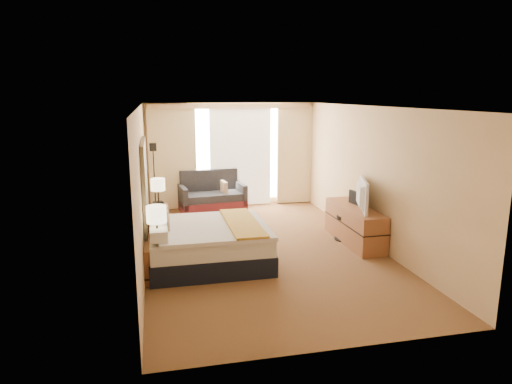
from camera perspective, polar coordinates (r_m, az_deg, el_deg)
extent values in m
cube|color=#522217|center=(8.53, 0.77, -7.11)|extent=(4.20, 7.00, 0.02)
cube|color=silver|center=(8.05, 0.83, 10.64)|extent=(4.20, 7.00, 0.02)
cube|color=#E2B88A|center=(11.58, -3.23, 4.64)|extent=(4.20, 0.02, 2.60)
cube|color=#E2B88A|center=(4.95, 10.27, -5.86)|extent=(4.20, 0.02, 2.60)
cube|color=#E2B88A|center=(7.98, -14.04, 0.85)|extent=(0.02, 7.00, 2.60)
cube|color=#E2B88A|center=(8.91, 14.07, 2.01)|extent=(0.02, 7.00, 2.60)
cube|color=black|center=(8.18, -13.73, 1.00)|extent=(0.06, 1.85, 1.50)
cube|color=#915B34|center=(7.24, -11.95, -8.65)|extent=(0.45, 0.52, 0.55)
cube|color=#915B34|center=(9.62, -12.19, -3.42)|extent=(0.45, 0.52, 0.55)
cube|color=#915B34|center=(9.00, 12.21, -4.01)|extent=(0.50, 1.80, 0.70)
cube|color=white|center=(11.59, -1.98, 4.76)|extent=(2.30, 0.02, 2.30)
cube|color=beige|center=(11.32, -10.40, 4.13)|extent=(1.15, 0.09, 2.50)
cube|color=beige|center=(11.85, 4.79, 4.64)|extent=(0.90, 0.09, 2.50)
cube|color=white|center=(11.56, -1.94, 4.49)|extent=(1.55, 0.04, 2.50)
cube|color=#E2B88A|center=(11.33, -3.17, 10.66)|extent=(4.00, 0.16, 0.12)
cube|color=black|center=(7.83, -5.92, -7.69)|extent=(1.96, 1.77, 0.33)
cube|color=silver|center=(7.73, -5.97, -5.58)|extent=(1.91, 1.73, 0.28)
cube|color=silver|center=(7.69, -5.44, -4.39)|extent=(1.79, 1.79, 0.07)
cube|color=gold|center=(7.76, -1.75, -3.84)|extent=(0.51, 1.79, 0.04)
cube|color=silver|center=(7.20, -12.06, -4.81)|extent=(0.26, 0.73, 0.17)
cube|color=silver|center=(8.02, -12.15, -3.05)|extent=(0.26, 0.73, 0.17)
cube|color=beige|center=(7.60, -11.14, -3.57)|extent=(0.09, 0.39, 0.34)
cube|color=maroon|center=(11.23, -5.44, -1.66)|extent=(1.64, 1.00, 0.28)
cube|color=#2B2C30|center=(11.13, -5.40, -0.59)|extent=(1.51, 0.83, 0.18)
cube|color=#2B2C30|center=(11.44, -5.89, 1.28)|extent=(1.45, 0.32, 0.61)
cube|color=#2B2C30|center=(11.03, -9.11, -0.63)|extent=(0.20, 0.84, 0.50)
cube|color=#2B2C30|center=(11.36, -1.93, -0.11)|extent=(0.20, 0.84, 0.50)
cube|color=beige|center=(11.16, -4.03, 0.46)|extent=(0.13, 0.40, 0.36)
cube|color=black|center=(11.02, -12.37, -2.85)|extent=(0.22, 0.22, 0.02)
cylinder|color=black|center=(10.85, -12.56, 1.12)|extent=(0.03, 0.03, 1.53)
cube|color=black|center=(10.72, -12.76, 5.52)|extent=(0.16, 0.16, 0.18)
cylinder|color=black|center=(9.22, 11.20, -5.75)|extent=(0.47, 0.47, 0.03)
cylinder|color=black|center=(9.16, 11.26, -4.39)|extent=(0.06, 0.06, 0.42)
cylinder|color=black|center=(9.10, 11.31, -3.09)|extent=(0.41, 0.41, 0.07)
cube|color=black|center=(9.13, 12.26, -1.34)|extent=(0.11, 0.38, 0.47)
cube|color=black|center=(7.13, -12.18, -6.46)|extent=(0.11, 0.11, 0.04)
cylinder|color=black|center=(7.07, -12.25, -4.86)|extent=(0.03, 0.03, 0.37)
cylinder|color=#FFF4BF|center=(7.00, -12.35, -2.74)|extent=(0.30, 0.30, 0.26)
cube|color=black|center=(9.48, -12.05, -1.79)|extent=(0.10, 0.10, 0.04)
cylinder|color=black|center=(9.44, -12.10, -0.62)|extent=(0.03, 0.03, 0.36)
cylinder|color=#FFF4BF|center=(9.39, -12.17, 0.92)|extent=(0.28, 0.28, 0.24)
cube|color=#8EB3DC|center=(7.18, -11.14, -6.03)|extent=(0.13, 0.13, 0.10)
cube|color=black|center=(9.69, -12.12, -1.39)|extent=(0.23, 0.20, 0.07)
imported|color=black|center=(8.65, 12.64, -0.31)|extent=(0.46, 0.99, 0.58)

